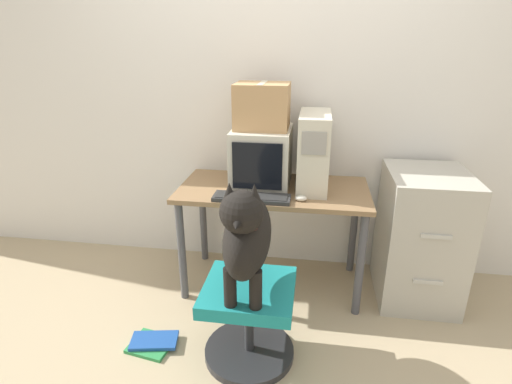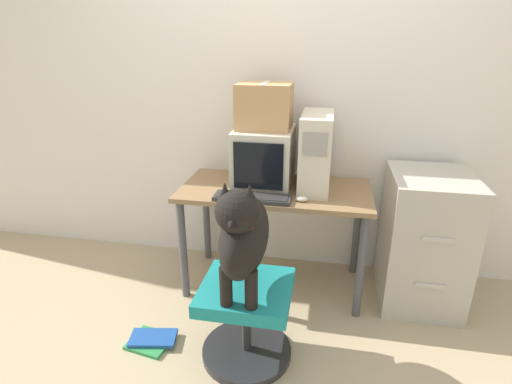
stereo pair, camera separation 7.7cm
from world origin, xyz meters
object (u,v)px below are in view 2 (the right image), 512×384
(keyboard, at_px, (252,198))
(office_chair, at_px, (246,316))
(pc_tower, at_px, (316,152))
(cardboard_box, at_px, (265,106))
(filing_cabinet, at_px, (424,239))
(dog, at_px, (243,234))
(crt_monitor, at_px, (264,157))
(book_stack_floor, at_px, (151,340))

(keyboard, relative_size, office_chair, 0.95)
(pc_tower, xyz_separation_m, cardboard_box, (-0.33, 0.02, 0.27))
(filing_cabinet, height_order, cardboard_box, cardboard_box)
(dog, bearing_deg, pc_tower, 70.18)
(office_chair, xyz_separation_m, dog, (0.00, -0.05, 0.51))
(keyboard, distance_m, cardboard_box, 0.57)
(keyboard, distance_m, filing_cabinet, 1.12)
(office_chair, distance_m, filing_cabinet, 1.23)
(crt_monitor, relative_size, keyboard, 0.94)
(keyboard, xyz_separation_m, filing_cabinet, (1.05, 0.24, -0.30))
(crt_monitor, xyz_separation_m, book_stack_floor, (-0.51, -0.79, -0.88))
(pc_tower, height_order, cardboard_box, cardboard_box)
(filing_cabinet, bearing_deg, keyboard, -167.32)
(pc_tower, relative_size, dog, 0.78)
(office_chair, distance_m, cardboard_box, 1.24)
(filing_cabinet, bearing_deg, book_stack_floor, -154.56)
(pc_tower, distance_m, filing_cabinet, 0.88)
(filing_cabinet, bearing_deg, pc_tower, 176.89)
(crt_monitor, bearing_deg, book_stack_floor, -122.85)
(crt_monitor, relative_size, book_stack_floor, 1.53)
(pc_tower, xyz_separation_m, dog, (-0.29, -0.80, -0.19))
(filing_cabinet, bearing_deg, cardboard_box, 176.80)
(cardboard_box, bearing_deg, filing_cabinet, -3.20)
(pc_tower, distance_m, office_chair, 1.07)
(crt_monitor, bearing_deg, pc_tower, -2.72)
(dog, distance_m, cardboard_box, 0.94)
(filing_cabinet, distance_m, book_stack_floor, 1.75)
(pc_tower, xyz_separation_m, book_stack_floor, (-0.84, -0.77, -0.93))
(office_chair, relative_size, dog, 0.79)
(crt_monitor, bearing_deg, keyboard, -94.13)
(dog, height_order, filing_cabinet, dog)
(keyboard, relative_size, cardboard_box, 1.39)
(office_chair, distance_m, dog, 0.51)
(pc_tower, distance_m, keyboard, 0.50)
(crt_monitor, distance_m, pc_tower, 0.33)
(filing_cabinet, bearing_deg, office_chair, -144.25)
(keyboard, bearing_deg, cardboard_box, 85.93)
(office_chair, distance_m, book_stack_floor, 0.59)
(crt_monitor, bearing_deg, office_chair, -87.03)
(keyboard, relative_size, book_stack_floor, 1.63)
(dog, bearing_deg, filing_cabinet, 37.51)
(dog, relative_size, filing_cabinet, 0.71)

